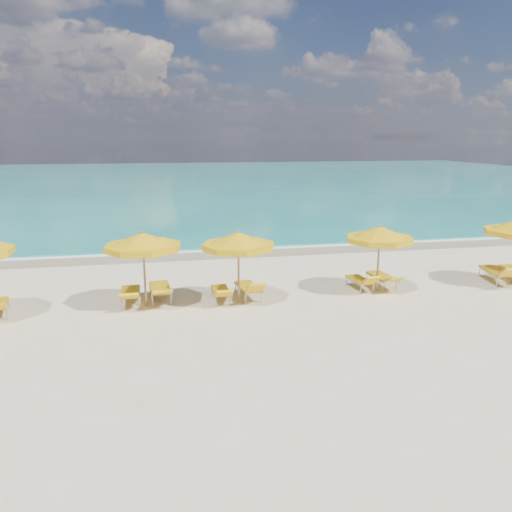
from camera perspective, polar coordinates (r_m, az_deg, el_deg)
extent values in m
plane|color=beige|center=(16.11, 1.06, -5.38)|extent=(120.00, 120.00, 0.00)
cube|color=#168073|center=(63.18, -8.43, 8.59)|extent=(120.00, 80.00, 0.30)
cube|color=tan|center=(23.12, -2.88, 0.44)|extent=(120.00, 2.60, 0.01)
cube|color=white|center=(23.89, -3.17, 0.87)|extent=(120.00, 1.20, 0.03)
cube|color=white|center=(32.42, -16.03, 3.70)|extent=(14.00, 0.36, 0.05)
cube|color=white|center=(40.82, 4.82, 6.09)|extent=(18.00, 0.30, 0.05)
cylinder|color=#9F7C4F|center=(15.88, -12.64, -1.62)|extent=(0.07, 0.07, 2.31)
cone|color=#E6B00B|center=(15.66, -12.82, 1.81)|extent=(2.86, 2.86, 0.46)
cylinder|color=#E6B00B|center=(15.71, -12.78, 1.01)|extent=(2.88, 2.88, 0.19)
sphere|color=#9F7C4F|center=(15.62, -12.87, 2.66)|extent=(0.10, 0.10, 0.10)
cylinder|color=#9F7C4F|center=(15.82, -2.01, -1.45)|extent=(0.07, 0.07, 2.26)
cone|color=#E6B00B|center=(15.60, -2.04, 1.93)|extent=(2.43, 2.43, 0.45)
cylinder|color=#E6B00B|center=(15.65, -2.03, 1.14)|extent=(2.45, 2.45, 0.18)
sphere|color=#9F7C4F|center=(15.56, -2.05, 2.77)|extent=(0.10, 0.10, 0.10)
cylinder|color=#9F7C4F|center=(17.51, 13.80, -0.42)|extent=(0.07, 0.07, 2.23)
cone|color=#E6B00B|center=(17.31, 13.97, 2.59)|extent=(2.37, 2.37, 0.45)
cylinder|color=#E6B00B|center=(17.35, 13.93, 1.88)|extent=(2.39, 2.39, 0.18)
sphere|color=#9F7C4F|center=(17.27, 14.01, 3.33)|extent=(0.10, 0.10, 0.10)
cube|color=#E6B50E|center=(16.50, -14.17, -3.98)|extent=(0.59, 1.30, 0.08)
cube|color=#E6B50E|center=(15.58, -14.30, -4.47)|extent=(0.58, 0.58, 0.35)
cube|color=#E6B50E|center=(16.63, -10.94, -3.56)|extent=(0.70, 1.43, 0.09)
cube|color=#E6B50E|center=(15.64, -10.69, -4.12)|extent=(0.66, 0.67, 0.34)
cube|color=#E6B50E|center=(16.30, -4.06, -3.93)|extent=(0.53, 1.17, 0.07)
cube|color=#E6B50E|center=(15.49, -3.65, -4.29)|extent=(0.52, 0.51, 0.35)
cube|color=#E6B50E|center=(16.55, -0.98, -3.50)|extent=(0.71, 1.34, 0.08)
cube|color=#E6B50E|center=(15.69, -0.08, -3.70)|extent=(0.63, 0.57, 0.45)
cube|color=#E6B50E|center=(17.85, 11.72, -2.65)|extent=(0.63, 1.20, 0.07)
cube|color=#E6B50E|center=(17.15, 12.99, -2.76)|extent=(0.56, 0.51, 0.40)
cube|color=#E6B50E|center=(18.36, 14.08, -2.23)|extent=(0.62, 1.29, 0.08)
cube|color=#E6B50E|center=(17.57, 15.47, -2.61)|extent=(0.59, 0.60, 0.30)
cube|color=#E6B50E|center=(20.30, 25.74, -1.52)|extent=(0.90, 1.55, 0.09)
cube|color=#E6B50E|center=(19.40, 27.10, -1.71)|extent=(0.75, 0.72, 0.46)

